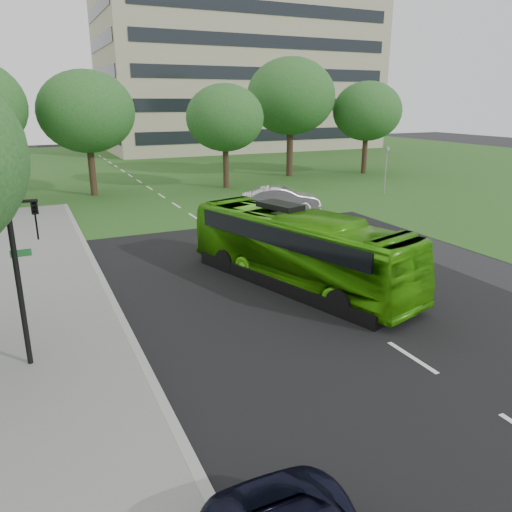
# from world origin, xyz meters

# --- Properties ---
(ground) EXTENTS (160.00, 160.00, 0.00)m
(ground) POSITION_xyz_m (0.00, 0.00, 0.00)
(ground) COLOR black
(ground) RESTS_ON ground
(street_surfaces) EXTENTS (120.00, 120.00, 0.15)m
(street_surfaces) POSITION_xyz_m (-0.38, 22.75, 0.03)
(street_surfaces) COLOR black
(street_surfaces) RESTS_ON ground
(office_building) EXTENTS (40.10, 20.10, 25.00)m
(office_building) POSITION_xyz_m (21.96, 61.96, 12.50)
(office_building) COLOR tan
(office_building) RESTS_ON ground
(tree_park_b) EXTENTS (7.07, 7.07, 9.27)m
(tree_park_b) POSITION_xyz_m (-4.66, 28.51, 6.25)
(tree_park_b) COLOR black
(tree_park_b) RESTS_ON ground
(tree_park_c) EXTENTS (6.33, 6.33, 8.41)m
(tree_park_c) POSITION_xyz_m (5.94, 27.43, 5.70)
(tree_park_c) COLOR black
(tree_park_c) RESTS_ON ground
(tree_park_d) EXTENTS (8.28, 8.28, 10.95)m
(tree_park_d) POSITION_xyz_m (14.12, 31.33, 7.41)
(tree_park_d) COLOR black
(tree_park_d) RESTS_ON ground
(tree_park_e) EXTENTS (6.68, 6.68, 8.90)m
(tree_park_e) POSITION_xyz_m (21.79, 29.73, 6.05)
(tree_park_e) COLOR black
(tree_park_e) RESTS_ON ground
(bus) EXTENTS (5.37, 10.78, 2.93)m
(bus) POSITION_xyz_m (-0.01, 4.67, 1.46)
(bus) COLOR #3C9C0D
(bus) RESTS_ON ground
(sedan) EXTENTS (5.36, 3.38, 1.67)m
(sedan) POSITION_xyz_m (5.68, 17.00, 0.83)
(sedan) COLOR silver
(sedan) RESTS_ON ground
(traffic_light) EXTENTS (0.82, 0.22, 5.13)m
(traffic_light) POSITION_xyz_m (-9.76, 2.00, 3.02)
(traffic_light) COLOR black
(traffic_light) RESTS_ON ground
(camera_pole) EXTENTS (0.33, 0.29, 3.67)m
(camera_pole) POSITION_xyz_m (16.00, 19.27, 2.37)
(camera_pole) COLOR gray
(camera_pole) RESTS_ON ground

